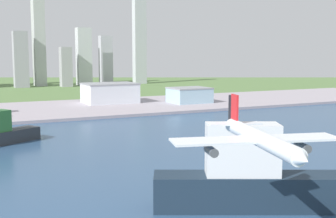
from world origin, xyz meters
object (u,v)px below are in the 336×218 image
at_px(airplane_landing, 259,139).
at_px(cargo_ship, 250,178).
at_px(warehouse_annex, 189,95).
at_px(warehouse_main, 110,93).

distance_m(airplane_landing, cargo_ship, 51.81).
relative_size(cargo_ship, warehouse_annex, 1.67).
bearing_deg(airplane_landing, warehouse_main, 76.78).
bearing_deg(warehouse_annex, warehouse_main, 154.88).
height_order(airplane_landing, cargo_ship, airplane_landing).
bearing_deg(warehouse_annex, cargo_ship, -115.04).
relative_size(airplane_landing, cargo_ship, 0.65).
relative_size(warehouse_main, warehouse_annex, 1.33).
xyz_separation_m(warehouse_main, warehouse_annex, (74.81, -35.08, -2.34)).
height_order(airplane_landing, warehouse_main, airplane_landing).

